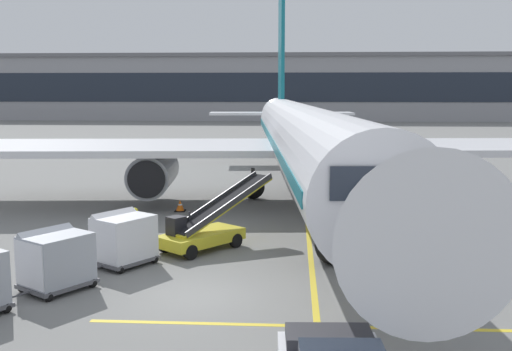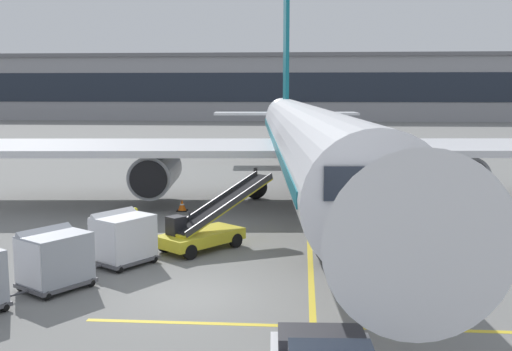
{
  "view_description": "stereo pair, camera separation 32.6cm",
  "coord_description": "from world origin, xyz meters",
  "px_view_note": "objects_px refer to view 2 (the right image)",
  "views": [
    {
      "loc": [
        2.95,
        -17.64,
        6.25
      ],
      "look_at": [
        1.48,
        6.01,
        2.87
      ],
      "focal_mm": 42.9,
      "sensor_mm": 36.0,
      "label": 1
    },
    {
      "loc": [
        3.27,
        -17.62,
        6.25
      ],
      "look_at": [
        1.48,
        6.01,
        2.87
      ],
      "focal_mm": 42.9,
      "sensor_mm": 36.0,
      "label": 2
    }
  ],
  "objects_px": {
    "parked_airplane": "(305,139)",
    "ground_crew_by_loader": "(135,227)",
    "baggage_cart_second": "(54,258)",
    "ground_crew_by_carts": "(111,237)",
    "baggage_cart_lead": "(122,237)",
    "safety_cone_engine_keepout": "(182,205)",
    "belt_loader": "(206,228)"
  },
  "relations": [
    {
      "from": "ground_crew_by_carts",
      "to": "safety_cone_engine_keepout",
      "type": "xyz_separation_m",
      "value": [
        0.61,
        9.72,
        -0.7
      ]
    },
    {
      "from": "belt_loader",
      "to": "baggage_cart_lead",
      "type": "xyz_separation_m",
      "value": [
        -2.61,
        -2.43,
        0.18
      ]
    },
    {
      "from": "belt_loader",
      "to": "ground_crew_by_loader",
      "type": "relative_size",
      "value": 2.87
    },
    {
      "from": "baggage_cart_lead",
      "to": "safety_cone_engine_keepout",
      "type": "distance_m",
      "value": 9.67
    },
    {
      "from": "belt_loader",
      "to": "safety_cone_engine_keepout",
      "type": "distance_m",
      "value": 7.61
    },
    {
      "from": "baggage_cart_second",
      "to": "safety_cone_engine_keepout",
      "type": "distance_m",
      "value": 12.57
    },
    {
      "from": "baggage_cart_second",
      "to": "ground_crew_by_carts",
      "type": "bearing_deg",
      "value": 70.53
    },
    {
      "from": "baggage_cart_lead",
      "to": "ground_crew_by_carts",
      "type": "bearing_deg",
      "value": -168.47
    },
    {
      "from": "baggage_cart_lead",
      "to": "baggage_cart_second",
      "type": "relative_size",
      "value": 1.0
    },
    {
      "from": "ground_crew_by_carts",
      "to": "ground_crew_by_loader",
      "type": "bearing_deg",
      "value": 77.63
    },
    {
      "from": "parked_airplane",
      "to": "safety_cone_engine_keepout",
      "type": "xyz_separation_m",
      "value": [
        -6.25,
        -3.1,
        -3.22
      ]
    },
    {
      "from": "baggage_cart_second",
      "to": "baggage_cart_lead",
      "type": "bearing_deg",
      "value": 64.42
    },
    {
      "from": "parked_airplane",
      "to": "safety_cone_engine_keepout",
      "type": "bearing_deg",
      "value": -153.65
    },
    {
      "from": "baggage_cart_second",
      "to": "ground_crew_by_loader",
      "type": "bearing_deg",
      "value": 73.26
    },
    {
      "from": "baggage_cart_second",
      "to": "ground_crew_by_loader",
      "type": "distance_m",
      "value": 4.7
    },
    {
      "from": "parked_airplane",
      "to": "baggage_cart_second",
      "type": "distance_m",
      "value": 17.59
    },
    {
      "from": "baggage_cart_lead",
      "to": "safety_cone_engine_keepout",
      "type": "xyz_separation_m",
      "value": [
        0.24,
        9.64,
        -0.71
      ]
    },
    {
      "from": "ground_crew_by_loader",
      "to": "ground_crew_by_carts",
      "type": "xyz_separation_m",
      "value": [
        -0.39,
        -1.77,
        0.0
      ]
    },
    {
      "from": "baggage_cart_lead",
      "to": "safety_cone_engine_keepout",
      "type": "bearing_deg",
      "value": 88.6
    },
    {
      "from": "parked_airplane",
      "to": "ground_crew_by_loader",
      "type": "height_order",
      "value": "parked_airplane"
    },
    {
      "from": "ground_crew_by_loader",
      "to": "ground_crew_by_carts",
      "type": "bearing_deg",
      "value": -102.37
    },
    {
      "from": "parked_airplane",
      "to": "baggage_cart_lead",
      "type": "xyz_separation_m",
      "value": [
        -6.49,
        -12.74,
        -2.52
      ]
    },
    {
      "from": "baggage_cart_second",
      "to": "ground_crew_by_carts",
      "type": "xyz_separation_m",
      "value": [
        0.97,
        2.73,
        -0.0
      ]
    },
    {
      "from": "ground_crew_by_loader",
      "to": "safety_cone_engine_keepout",
      "type": "relative_size",
      "value": 2.87
    },
    {
      "from": "ground_crew_by_loader",
      "to": "ground_crew_by_carts",
      "type": "relative_size",
      "value": 1.0
    },
    {
      "from": "baggage_cart_second",
      "to": "belt_loader",
      "type": "bearing_deg",
      "value": 52.96
    },
    {
      "from": "baggage_cart_lead",
      "to": "ground_crew_by_loader",
      "type": "bearing_deg",
      "value": 89.72
    },
    {
      "from": "belt_loader",
      "to": "ground_crew_by_loader",
      "type": "height_order",
      "value": "belt_loader"
    },
    {
      "from": "baggage_cart_lead",
      "to": "ground_crew_by_carts",
      "type": "height_order",
      "value": "baggage_cart_lead"
    },
    {
      "from": "parked_airplane",
      "to": "baggage_cart_second",
      "type": "xyz_separation_m",
      "value": [
        -7.83,
        -15.55,
        -2.52
      ]
    },
    {
      "from": "belt_loader",
      "to": "ground_crew_by_carts",
      "type": "relative_size",
      "value": 2.87
    },
    {
      "from": "baggage_cart_second",
      "to": "ground_crew_by_loader",
      "type": "xyz_separation_m",
      "value": [
        1.35,
        4.5,
        -0.0
      ]
    }
  ]
}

